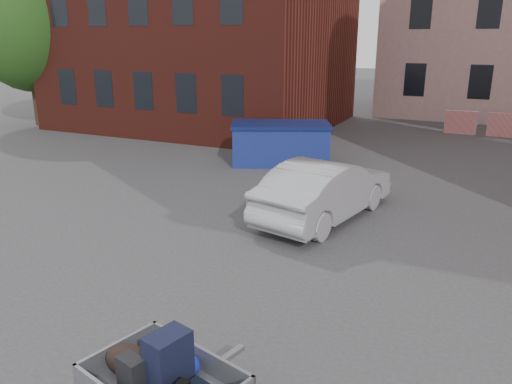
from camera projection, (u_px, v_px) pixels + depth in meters
The scene contains 7 objects.
ground at pixel (271, 252), 9.83m from camera, with size 120.00×120.00×0.00m, color #38383A.
far_building at pixel (137, 37), 35.73m from camera, with size 6.00×6.00×8.00m, color maroon.
tree at pixel (26, 11), 22.53m from camera, with size 5.28×5.28×8.30m.
barriers at pixel (504, 125), 20.96m from camera, with size 4.70×0.18×1.00m.
trailer at pixel (162, 384), 5.20m from camera, with size 1.83×1.96×1.20m.
dumpster at pixel (280, 143), 16.58m from camera, with size 3.62×2.85×1.35m.
silver_car at pixel (325, 189), 11.51m from camera, with size 1.47×4.22×1.39m, color #A6A8AD.
Camera 1 is at (3.55, -8.30, 4.07)m, focal length 35.00 mm.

